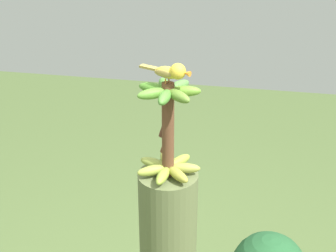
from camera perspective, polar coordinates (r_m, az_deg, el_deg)
name	(u,v)px	position (r m, az deg, el deg)	size (l,w,h in m)	color
banana_bunch	(168,131)	(1.75, -0.02, -0.56)	(0.23, 0.23, 0.35)	brown
perched_bird	(172,72)	(1.65, 0.44, 6.20)	(0.19, 0.09, 0.07)	#C68933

